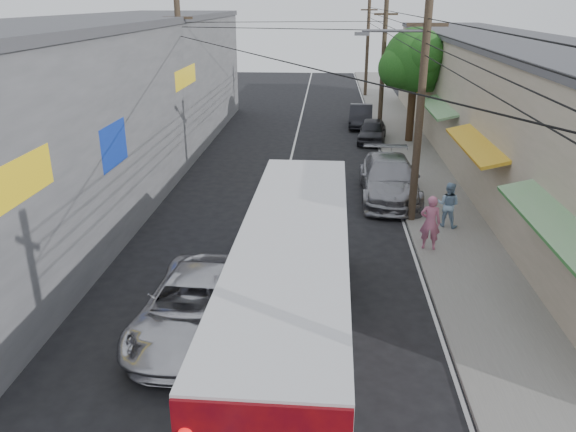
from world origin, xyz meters
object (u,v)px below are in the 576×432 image
(parked_car_far, at_px, (361,116))
(pedestrian_far, at_px, (448,205))
(pedestrian_near, at_px, (430,222))
(jeepney, at_px, (193,306))
(parked_car_mid, at_px, (372,131))
(coach_bus, at_px, (294,291))
(parked_suv, at_px, (389,179))

(parked_car_far, height_order, pedestrian_far, pedestrian_far)
(pedestrian_near, distance_m, pedestrian_far, 2.32)
(jeepney, xyz_separation_m, parked_car_mid, (6.00, 21.10, -0.06))
(parked_car_mid, height_order, pedestrian_near, pedestrian_near)
(pedestrian_far, bearing_deg, jeepney, 70.60)
(jeepney, distance_m, parked_car_mid, 21.94)
(coach_bus, relative_size, parked_suv, 1.94)
(coach_bus, bearing_deg, jeepney, 163.65)
(coach_bus, bearing_deg, parked_car_mid, 81.94)
(parked_suv, bearing_deg, pedestrian_near, -80.64)
(pedestrian_far, bearing_deg, coach_bus, 84.68)
(parked_car_far, bearing_deg, parked_suv, -84.31)
(pedestrian_near, bearing_deg, parked_suv, -71.97)
(parked_suv, relative_size, pedestrian_near, 3.15)
(coach_bus, distance_m, jeepney, 2.89)
(jeepney, xyz_separation_m, parked_car_far, (5.56, 25.55, -0.03))
(jeepney, distance_m, parked_car_far, 26.15)
(parked_car_mid, relative_size, pedestrian_far, 2.34)
(pedestrian_far, bearing_deg, parked_suv, -35.34)
(coach_bus, xyz_separation_m, pedestrian_near, (4.20, 6.19, -0.65))
(jeepney, height_order, parked_car_far, jeepney)
(parked_suv, relative_size, pedestrian_far, 3.50)
(jeepney, height_order, pedestrian_far, pedestrian_far)
(jeepney, height_order, parked_car_mid, jeepney)
(jeepney, relative_size, pedestrian_near, 2.82)
(jeepney, bearing_deg, parked_suv, 64.12)
(coach_bus, bearing_deg, pedestrian_far, 58.60)
(parked_car_mid, height_order, parked_car_far, parked_car_far)
(jeepney, height_order, parked_suv, parked_suv)
(pedestrian_near, bearing_deg, parked_car_far, -76.73)
(jeepney, distance_m, parked_suv, 12.44)
(parked_suv, xyz_separation_m, parked_car_mid, (0.00, 10.21, -0.19))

